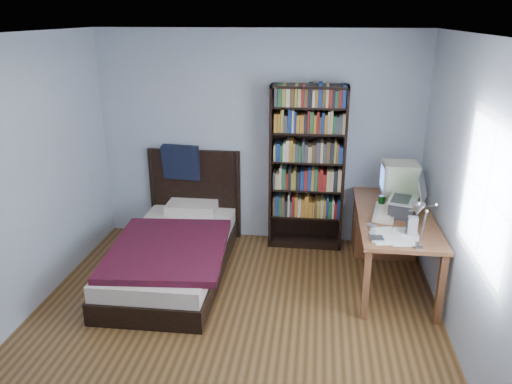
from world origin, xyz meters
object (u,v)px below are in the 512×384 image
at_px(bed, 176,248).
at_px(keyboard, 384,213).
at_px(desk_lamp, 418,214).
at_px(soda_can, 382,201).
at_px(desk, 387,225).
at_px(crt_monitor, 399,179).
at_px(bookshelf, 307,168).
at_px(speaker, 412,226).
at_px(laptop, 405,205).

bearing_deg(bed, keyboard, 1.58).
distance_m(desk_lamp, keyboard, 1.19).
bearing_deg(soda_can, bed, -172.77).
relative_size(desk, crt_monitor, 3.86).
xyz_separation_m(keyboard, bed, (-2.18, -0.06, -0.49)).
relative_size(keyboard, bookshelf, 0.27).
relative_size(desk_lamp, bookshelf, 0.30).
xyz_separation_m(speaker, bookshelf, (-1.00, 1.21, 0.15)).
relative_size(keyboard, soda_can, 4.22).
xyz_separation_m(desk_lamp, keyboard, (-0.09, 1.10, -0.44)).
height_order(desk, speaker, speaker).
xyz_separation_m(crt_monitor, laptop, (0.00, -0.47, -0.12)).
distance_m(keyboard, bookshelf, 1.12).
xyz_separation_m(bookshelf, bed, (-1.37, -0.81, -0.71)).
bearing_deg(desk_lamp, bookshelf, 116.01).
bearing_deg(laptop, crt_monitor, 90.38).
distance_m(crt_monitor, speaker, 0.93).
height_order(crt_monitor, speaker, crt_monitor).
bearing_deg(desk, crt_monitor, -5.97).
bearing_deg(keyboard, crt_monitor, 78.41).
distance_m(desk, bed, 2.35).
bearing_deg(bookshelf, bed, -149.36).
relative_size(crt_monitor, bookshelf, 0.22).
bearing_deg(bookshelf, crt_monitor, -16.42).
distance_m(keyboard, speaker, 0.50).
bearing_deg(laptop, speaker, -89.18).
bearing_deg(crt_monitor, speaker, -89.40).
bearing_deg(keyboard, soda_can, 102.09).
xyz_separation_m(soda_can, bookshelf, (-0.80, 0.54, 0.17)).
bearing_deg(desk, laptop, -80.95).
relative_size(laptop, desk_lamp, 0.77).
relative_size(laptop, soda_can, 3.62).
xyz_separation_m(desk_lamp, bed, (-2.27, 1.04, -0.94)).
bearing_deg(soda_can, keyboard, -88.24).
height_order(crt_monitor, soda_can, crt_monitor).
relative_size(desk_lamp, keyboard, 1.12).
distance_m(soda_can, bed, 2.25).
height_order(crt_monitor, keyboard, crt_monitor).
xyz_separation_m(laptop, bed, (-2.36, -0.05, -0.60)).
bearing_deg(desk_lamp, desk, 89.38).
distance_m(laptop, speaker, 0.45).
distance_m(keyboard, soda_can, 0.22).
bearing_deg(desk, bed, -167.05).
xyz_separation_m(desk, crt_monitor, (0.07, -0.01, 0.55)).
bearing_deg(crt_monitor, desk_lamp, -93.29).
distance_m(crt_monitor, bookshelf, 1.03).
distance_m(keyboard, bed, 2.23).
height_order(desk, bed, bed).
height_order(crt_monitor, laptop, laptop).
bearing_deg(speaker, bookshelf, 133.44).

